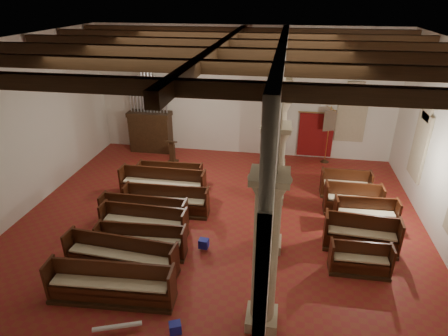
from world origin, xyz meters
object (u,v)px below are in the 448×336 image
pipe_organ (150,124)px  processional_banner (327,145)px  nave_pew_0 (112,289)px  lectern (172,153)px  aisle_pew_0 (360,263)px

pipe_organ → processional_banner: (8.51, -0.01, -0.53)m
nave_pew_0 → pipe_organ: bearing=100.1°
pipe_organ → lectern: (1.46, -1.30, -0.88)m
aisle_pew_0 → pipe_organ: bearing=138.2°
pipe_organ → lectern: 2.14m
pipe_organ → nave_pew_0: bearing=-76.3°
nave_pew_0 → aisle_pew_0: (6.50, 2.18, -0.04)m
pipe_organ → nave_pew_0: pipe_organ is taller
processional_banner → aisle_pew_0: (0.39, -7.69, -0.52)m
processional_banner → nave_pew_0: 11.62m
lectern → pipe_organ: bearing=145.1°
pipe_organ → aisle_pew_0: (8.90, -7.70, -1.05)m
lectern → processional_banner: bearing=17.2°
lectern → nave_pew_0: bearing=-76.9°
processional_banner → nave_pew_0: (-6.11, -9.87, -0.48)m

